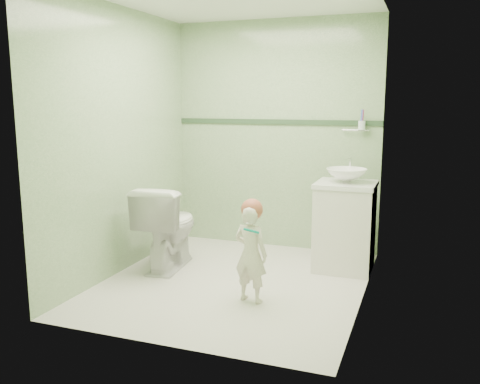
% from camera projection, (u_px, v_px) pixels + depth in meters
% --- Properties ---
extents(ground, '(2.50, 2.50, 0.00)m').
position_uv_depth(ground, '(234.00, 282.00, 4.46)').
color(ground, silver).
rests_on(ground, ground).
extents(room_shell, '(2.50, 2.54, 2.40)m').
position_uv_depth(room_shell, '(234.00, 146.00, 4.25)').
color(room_shell, '#88AE7B').
rests_on(room_shell, ground).
extents(trim_stripe, '(2.20, 0.02, 0.05)m').
position_uv_depth(trim_stripe, '(276.00, 122.00, 5.37)').
color(trim_stripe, '#2E482D').
rests_on(trim_stripe, room_shell).
extents(vanity, '(0.52, 0.50, 0.80)m').
position_uv_depth(vanity, '(345.00, 228.00, 4.75)').
color(vanity, silver).
rests_on(vanity, ground).
extents(counter, '(0.54, 0.52, 0.04)m').
position_uv_depth(counter, '(346.00, 184.00, 4.68)').
color(counter, white).
rests_on(counter, vanity).
extents(basin, '(0.37, 0.37, 0.13)m').
position_uv_depth(basin, '(347.00, 175.00, 4.67)').
color(basin, white).
rests_on(basin, counter).
extents(faucet, '(0.03, 0.13, 0.18)m').
position_uv_depth(faucet, '(350.00, 164.00, 4.82)').
color(faucet, silver).
rests_on(faucet, counter).
extents(cup_holder, '(0.26, 0.07, 0.21)m').
position_uv_depth(cup_holder, '(361.00, 125.00, 5.02)').
color(cup_holder, silver).
rests_on(cup_holder, room_shell).
extents(toilet, '(0.53, 0.83, 0.80)m').
position_uv_depth(toilet, '(168.00, 226.00, 4.81)').
color(toilet, white).
rests_on(toilet, ground).
extents(toddler, '(0.31, 0.24, 0.77)m').
position_uv_depth(toddler, '(251.00, 254.00, 3.98)').
color(toddler, beige).
rests_on(toddler, ground).
extents(hair_cap, '(0.17, 0.17, 0.17)m').
position_uv_depth(hair_cap, '(252.00, 210.00, 3.95)').
color(hair_cap, '#AD573F').
rests_on(hair_cap, toddler).
extents(teal_toothbrush, '(0.11, 0.14, 0.08)m').
position_uv_depth(teal_toothbrush, '(251.00, 230.00, 3.80)').
color(teal_toothbrush, '#019488').
rests_on(teal_toothbrush, toddler).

